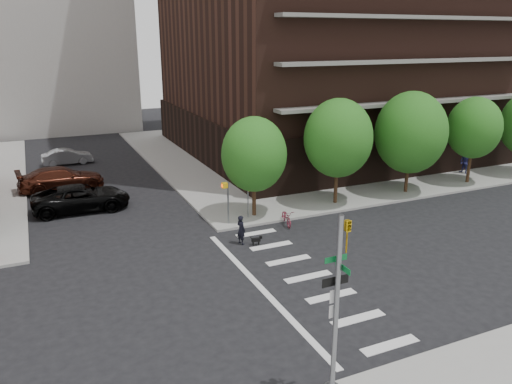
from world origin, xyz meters
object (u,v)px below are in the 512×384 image
(parked_car_black, at_px, (81,198))
(dog_walker, at_px, (241,230))
(parked_car_silver, at_px, (67,157))
(pedestrian_far, at_px, (465,162))
(parked_car_maroon, at_px, (61,179))
(scooter, at_px, (287,217))
(traffic_signal, at_px, (336,323))

(parked_car_black, height_order, dog_walker, parked_car_black)
(parked_car_silver, height_order, dog_walker, dog_walker)
(dog_walker, xyz_separation_m, pedestrian_far, (22.11, 5.58, 0.23))
(parked_car_maroon, height_order, scooter, parked_car_maroon)
(parked_car_silver, bearing_deg, dog_walker, -165.39)
(traffic_signal, distance_m, dog_walker, 12.76)
(parked_car_silver, distance_m, pedestrian_far, 33.90)
(parked_car_black, distance_m, parked_car_maroon, 5.41)
(dog_walker, relative_size, pedestrian_far, 0.91)
(parked_car_maroon, xyz_separation_m, dog_walker, (8.21, -14.68, -0.05))
(traffic_signal, bearing_deg, scooter, 67.79)
(pedestrian_far, bearing_deg, parked_car_maroon, -114.63)
(parked_car_black, height_order, parked_car_silver, parked_car_black)
(traffic_signal, distance_m, pedestrian_far, 30.23)
(pedestrian_far, bearing_deg, parked_car_silver, -128.15)
(traffic_signal, xyz_separation_m, dog_walker, (2.10, 12.44, -1.88))
(scooter, bearing_deg, parked_car_silver, 129.31)
(traffic_signal, xyz_separation_m, parked_car_black, (-5.24, 21.78, -1.85))
(pedestrian_far, bearing_deg, parked_car_black, -105.21)
(parked_car_maroon, distance_m, pedestrian_far, 31.66)
(scooter, relative_size, dog_walker, 1.12)
(traffic_signal, height_order, scooter, traffic_signal)
(scooter, bearing_deg, pedestrian_far, 24.49)
(parked_car_maroon, bearing_deg, pedestrian_far, -111.51)
(dog_walker, bearing_deg, parked_car_silver, 0.49)
(parked_car_black, bearing_deg, traffic_signal, -164.43)
(parked_car_maroon, relative_size, dog_walker, 3.66)
(traffic_signal, relative_size, parked_car_black, 0.98)
(parked_car_black, height_order, scooter, parked_car_black)
(pedestrian_far, bearing_deg, scooter, -85.65)
(dog_walker, height_order, pedestrian_far, pedestrian_far)
(parked_car_black, height_order, pedestrian_far, pedestrian_far)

